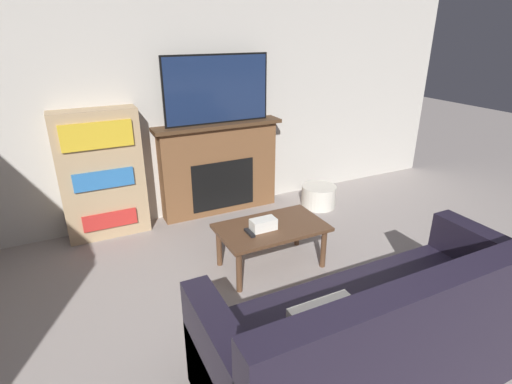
{
  "coord_description": "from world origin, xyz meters",
  "views": [
    {
      "loc": [
        -1.29,
        -0.55,
        2.02
      ],
      "look_at": [
        0.14,
        2.34,
        0.68
      ],
      "focal_mm": 28.0,
      "sensor_mm": 36.0,
      "label": 1
    }
  ],
  "objects_px": {
    "coffee_table": "(271,231)",
    "fireplace": "(219,168)",
    "tv": "(217,89)",
    "bookshelf": "(102,175)",
    "couch": "(381,336)",
    "storage_basket": "(319,196)"
  },
  "relations": [
    {
      "from": "coffee_table",
      "to": "bookshelf",
      "type": "bearing_deg",
      "value": 133.31
    },
    {
      "from": "fireplace",
      "to": "storage_basket",
      "type": "distance_m",
      "value": 1.25
    },
    {
      "from": "couch",
      "to": "bookshelf",
      "type": "height_order",
      "value": "bookshelf"
    },
    {
      "from": "coffee_table",
      "to": "storage_basket",
      "type": "xyz_separation_m",
      "value": [
        1.14,
        0.9,
        -0.22
      ]
    },
    {
      "from": "coffee_table",
      "to": "tv",
      "type": "bearing_deg",
      "value": 88.48
    },
    {
      "from": "tv",
      "to": "couch",
      "type": "relative_size",
      "value": 0.55
    },
    {
      "from": "tv",
      "to": "bookshelf",
      "type": "bearing_deg",
      "value": -179.88
    },
    {
      "from": "fireplace",
      "to": "bookshelf",
      "type": "xyz_separation_m",
      "value": [
        -1.26,
        -0.02,
        0.13
      ]
    },
    {
      "from": "couch",
      "to": "storage_basket",
      "type": "xyz_separation_m",
      "value": [
        1.15,
        2.29,
        -0.19
      ]
    },
    {
      "from": "bookshelf",
      "to": "storage_basket",
      "type": "relative_size",
      "value": 3.18
    },
    {
      "from": "fireplace",
      "to": "bookshelf",
      "type": "relative_size",
      "value": 1.1
    },
    {
      "from": "couch",
      "to": "bookshelf",
      "type": "xyz_separation_m",
      "value": [
        -1.21,
        2.69,
        0.34
      ]
    },
    {
      "from": "coffee_table",
      "to": "fireplace",
      "type": "bearing_deg",
      "value": 88.51
    },
    {
      "from": "couch",
      "to": "coffee_table",
      "type": "relative_size",
      "value": 2.25
    },
    {
      "from": "bookshelf",
      "to": "storage_basket",
      "type": "distance_m",
      "value": 2.45
    },
    {
      "from": "bookshelf",
      "to": "storage_basket",
      "type": "height_order",
      "value": "bookshelf"
    },
    {
      "from": "coffee_table",
      "to": "storage_basket",
      "type": "relative_size",
      "value": 2.3
    },
    {
      "from": "couch",
      "to": "coffee_table",
      "type": "xyz_separation_m",
      "value": [
        0.01,
        1.39,
        0.04
      ]
    },
    {
      "from": "fireplace",
      "to": "couch",
      "type": "distance_m",
      "value": 2.72
    },
    {
      "from": "fireplace",
      "to": "storage_basket",
      "type": "xyz_separation_m",
      "value": [
        1.11,
        -0.42,
        -0.4
      ]
    },
    {
      "from": "coffee_table",
      "to": "storage_basket",
      "type": "distance_m",
      "value": 1.47
    },
    {
      "from": "tv",
      "to": "coffee_table",
      "type": "bearing_deg",
      "value": -91.52
    }
  ]
}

